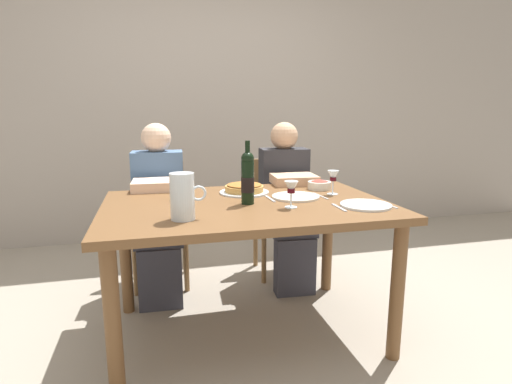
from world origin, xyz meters
The scene contains 20 objects.
ground_plane centered at (0.00, 0.00, 0.00)m, with size 8.00×8.00×0.00m, color gray.
back_wall centered at (0.00, 1.95, 1.40)m, with size 8.00×0.10×2.80m, color #A3998E.
dining_table centered at (0.00, 0.00, 0.67)m, with size 1.50×1.00×0.76m.
wine_bottle centered at (0.00, -0.03, 0.90)m, with size 0.07×0.07×0.33m.
water_pitcher centered at (-0.35, -0.26, 0.85)m, with size 0.16×0.11×0.21m.
baked_tart centered at (0.04, 0.25, 0.79)m, with size 0.29×0.29×0.06m.
salad_bowl centered at (0.53, 0.25, 0.79)m, with size 0.15×0.15×0.06m.
wine_glass_left_diner centered at (0.19, -0.16, 0.86)m, with size 0.07×0.07×0.14m.
wine_glass_right_diner centered at (-0.32, 0.18, 0.86)m, with size 0.06×0.06×0.15m.
wine_glass_centre centered at (0.54, 0.08, 0.86)m, with size 0.07×0.07×0.14m.
dinner_plate_left_setting centered at (0.58, -0.23, 0.77)m, with size 0.26×0.26×0.01m, color silver.
dinner_plate_right_setting centered at (0.30, 0.05, 0.77)m, with size 0.27×0.27×0.01m, color silver.
fork_left_setting centered at (0.43, -0.23, 0.76)m, with size 0.16×0.01×0.01m, color silver.
knife_left_setting centered at (0.70, -0.23, 0.76)m, with size 0.18×0.01×0.01m, color silver.
knife_right_setting centered at (0.45, 0.05, 0.76)m, with size 0.18×0.01×0.01m, color silver.
spoon_right_setting centered at (0.15, 0.05, 0.76)m, with size 0.16×0.01×0.01m, color silver.
chair_left centered at (-0.45, 0.89, 0.50)m, with size 0.42×0.42×0.87m.
diner_left centered at (-0.46, 0.65, 0.62)m, with size 0.35×0.52×1.16m.
chair_right centered at (0.46, 0.87, 0.50)m, with size 0.42×0.42×0.87m.
diner_right centered at (0.44, 0.63, 0.62)m, with size 0.35×0.52×1.16m.
Camera 1 is at (-0.47, -2.06, 1.25)m, focal length 28.46 mm.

